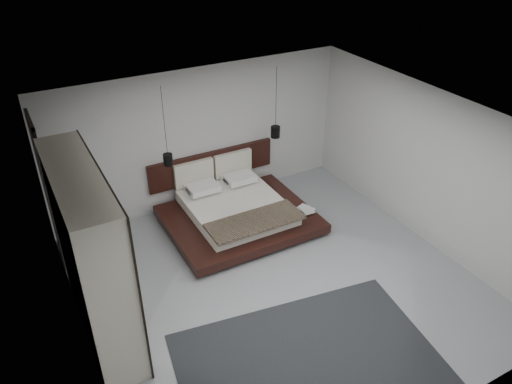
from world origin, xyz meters
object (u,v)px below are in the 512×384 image
pendant_left (168,159)px  pendant_right (275,132)px  bed (236,210)px  rug (312,368)px  wardrobe (91,255)px  lattice_screen (48,192)px

pendant_left → pendant_right: (2.21, -0.00, 0.06)m
bed → pendant_right: bearing=20.6°
pendant_right → rug: bearing=-113.6°
bed → rug: size_ratio=0.76×
pendant_left → wardrobe: pendant_left is taller
lattice_screen → pendant_left: (2.04, -0.12, 0.16)m
bed → rug: bearing=-100.3°
lattice_screen → pendant_right: bearing=-1.7°
wardrobe → rug: size_ratio=0.74×
bed → pendant_left: 1.66m
pendant_left → rug: (0.45, -4.03, -1.45)m
lattice_screen → rug: bearing=-59.0°
lattice_screen → wardrobe: (0.25, -1.98, -0.02)m
pendant_right → pendant_left: bearing=180.0°
bed → pendant_left: (-1.10, 0.41, 1.17)m
wardrobe → rug: wardrobe is taller
rug → lattice_screen: bearing=121.0°
pendant_right → wardrobe: size_ratio=0.54×
lattice_screen → pendant_left: pendant_left is taller
pendant_right → wardrobe: 4.41m
pendant_left → bed: bearing=-20.6°
pendant_left → rug: 4.30m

